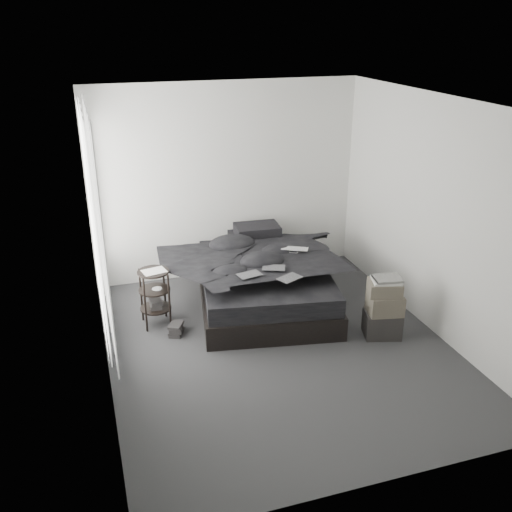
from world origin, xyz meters
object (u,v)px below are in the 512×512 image
object	(u,v)px
bed	(264,294)
box_lower	(382,324)
laptop	(294,245)
side_stand	(155,298)

from	to	relation	value
bed	box_lower	size ratio (longest dim) A/B	5.22
bed	box_lower	bearing A→B (deg)	-37.92
bed	box_lower	world-z (taller)	box_lower
box_lower	laptop	bearing A→B (deg)	119.97
bed	laptop	world-z (taller)	laptop
laptop	box_lower	bearing A→B (deg)	-32.14
side_stand	bed	bearing A→B (deg)	4.08
laptop	box_lower	distance (m)	1.42
box_lower	side_stand	bearing A→B (deg)	156.57
bed	laptop	distance (m)	0.72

